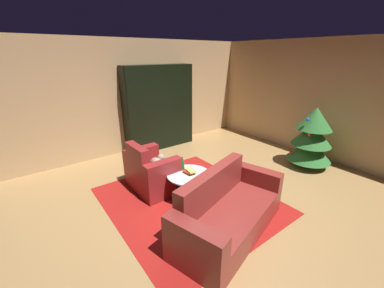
{
  "coord_description": "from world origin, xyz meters",
  "views": [
    {
      "loc": [
        2.6,
        -2.42,
        2.33
      ],
      "look_at": [
        -0.46,
        -0.12,
        0.86
      ],
      "focal_mm": 22.23,
      "sensor_mm": 36.0,
      "label": 1
    }
  ],
  "objects_px": {
    "book_stack_on_table": "(190,171)",
    "decorated_tree": "(312,137)",
    "bookshelf_unit": "(163,109)",
    "bottle_on_table": "(182,165)",
    "coffee_table": "(189,176)",
    "couch_red": "(227,213)",
    "armchair_red": "(151,173)"
  },
  "relations": [
    {
      "from": "bookshelf_unit",
      "to": "decorated_tree",
      "type": "relative_size",
      "value": 1.59
    },
    {
      "from": "couch_red",
      "to": "book_stack_on_table",
      "type": "xyz_separation_m",
      "value": [
        -0.99,
        0.09,
        0.19
      ]
    },
    {
      "from": "book_stack_on_table",
      "to": "bookshelf_unit",
      "type": "bearing_deg",
      "value": 158.83
    },
    {
      "from": "bookshelf_unit",
      "to": "decorated_tree",
      "type": "distance_m",
      "value": 3.51
    },
    {
      "from": "bookshelf_unit",
      "to": "book_stack_on_table",
      "type": "xyz_separation_m",
      "value": [
        2.37,
        -0.92,
        -0.52
      ]
    },
    {
      "from": "bookshelf_unit",
      "to": "coffee_table",
      "type": "bearing_deg",
      "value": -21.64
    },
    {
      "from": "couch_red",
      "to": "book_stack_on_table",
      "type": "height_order",
      "value": "couch_red"
    },
    {
      "from": "bookshelf_unit",
      "to": "couch_red",
      "type": "distance_m",
      "value": 3.58
    },
    {
      "from": "armchair_red",
      "to": "decorated_tree",
      "type": "xyz_separation_m",
      "value": [
        1.22,
        3.19,
        0.36
      ]
    },
    {
      "from": "book_stack_on_table",
      "to": "coffee_table",
      "type": "bearing_deg",
      "value": -62.74
    },
    {
      "from": "couch_red",
      "to": "book_stack_on_table",
      "type": "distance_m",
      "value": 1.01
    },
    {
      "from": "armchair_red",
      "to": "coffee_table",
      "type": "relative_size",
      "value": 1.34
    },
    {
      "from": "bookshelf_unit",
      "to": "couch_red",
      "type": "relative_size",
      "value": 1.04
    },
    {
      "from": "armchair_red",
      "to": "bookshelf_unit",
      "type": "bearing_deg",
      "value": 142.85
    },
    {
      "from": "coffee_table",
      "to": "decorated_tree",
      "type": "xyz_separation_m",
      "value": [
        0.57,
        2.82,
        0.27
      ]
    },
    {
      "from": "bottle_on_table",
      "to": "decorated_tree",
      "type": "relative_size",
      "value": 0.18
    },
    {
      "from": "bottle_on_table",
      "to": "coffee_table",
      "type": "bearing_deg",
      "value": -1.44
    },
    {
      "from": "coffee_table",
      "to": "book_stack_on_table",
      "type": "xyz_separation_m",
      "value": [
        -0.01,
        0.03,
        0.08
      ]
    },
    {
      "from": "armchair_red",
      "to": "couch_red",
      "type": "height_order",
      "value": "armchair_red"
    },
    {
      "from": "couch_red",
      "to": "decorated_tree",
      "type": "distance_m",
      "value": 2.93
    },
    {
      "from": "bottle_on_table",
      "to": "decorated_tree",
      "type": "height_order",
      "value": "decorated_tree"
    },
    {
      "from": "bookshelf_unit",
      "to": "armchair_red",
      "type": "bearing_deg",
      "value": -37.15
    },
    {
      "from": "coffee_table",
      "to": "armchair_red",
      "type": "bearing_deg",
      "value": -150.32
    },
    {
      "from": "armchair_red",
      "to": "coffee_table",
      "type": "xyz_separation_m",
      "value": [
        0.65,
        0.37,
        0.09
      ]
    },
    {
      "from": "book_stack_on_table",
      "to": "armchair_red",
      "type": "bearing_deg",
      "value": -147.88
    },
    {
      "from": "book_stack_on_table",
      "to": "bottle_on_table",
      "type": "distance_m",
      "value": 0.2
    },
    {
      "from": "armchair_red",
      "to": "bottle_on_table",
      "type": "bearing_deg",
      "value": 40.13
    },
    {
      "from": "bookshelf_unit",
      "to": "coffee_table",
      "type": "distance_m",
      "value": 2.64
    },
    {
      "from": "armchair_red",
      "to": "decorated_tree",
      "type": "bearing_deg",
      "value": 69.09
    },
    {
      "from": "book_stack_on_table",
      "to": "decorated_tree",
      "type": "xyz_separation_m",
      "value": [
        0.58,
        2.79,
        0.19
      ]
    },
    {
      "from": "bookshelf_unit",
      "to": "couch_red",
      "type": "xyz_separation_m",
      "value": [
        3.36,
        -1.01,
        -0.72
      ]
    },
    {
      "from": "bottle_on_table",
      "to": "decorated_tree",
      "type": "distance_m",
      "value": 2.92
    }
  ]
}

